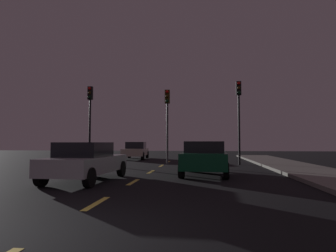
{
  "coord_description": "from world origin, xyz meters",
  "views": [
    {
      "loc": [
        2.45,
        -4.27,
        1.42
      ],
      "look_at": [
        0.26,
        15.35,
        2.51
      ],
      "focal_mm": 32.08,
      "sensor_mm": 36.0,
      "label": 1
    }
  ],
  "objects_px": {
    "traffic_signal_left": "(90,110)",
    "car_oncoming_far": "(136,150)",
    "car_adjacent_lane": "(86,161)",
    "traffic_signal_center": "(167,112)",
    "traffic_signal_right": "(239,107)",
    "car_stopped_ahead": "(205,158)"
  },
  "relations": [
    {
      "from": "traffic_signal_left",
      "to": "car_stopped_ahead",
      "type": "height_order",
      "value": "traffic_signal_left"
    },
    {
      "from": "traffic_signal_right",
      "to": "car_stopped_ahead",
      "type": "bearing_deg",
      "value": -109.86
    },
    {
      "from": "car_oncoming_far",
      "to": "traffic_signal_center",
      "type": "bearing_deg",
      "value": -60.12
    },
    {
      "from": "traffic_signal_left",
      "to": "car_oncoming_far",
      "type": "relative_size",
      "value": 1.2
    },
    {
      "from": "traffic_signal_center",
      "to": "traffic_signal_right",
      "type": "relative_size",
      "value": 0.91
    },
    {
      "from": "car_stopped_ahead",
      "to": "car_oncoming_far",
      "type": "distance_m",
      "value": 13.55
    },
    {
      "from": "car_oncoming_far",
      "to": "car_stopped_ahead",
      "type": "bearing_deg",
      "value": -64.58
    },
    {
      "from": "car_stopped_ahead",
      "to": "car_adjacent_lane",
      "type": "relative_size",
      "value": 0.91
    },
    {
      "from": "traffic_signal_left",
      "to": "traffic_signal_right",
      "type": "relative_size",
      "value": 0.98
    },
    {
      "from": "car_adjacent_lane",
      "to": "car_oncoming_far",
      "type": "relative_size",
      "value": 1.02
    },
    {
      "from": "traffic_signal_left",
      "to": "car_oncoming_far",
      "type": "distance_m",
      "value": 6.91
    },
    {
      "from": "traffic_signal_left",
      "to": "car_stopped_ahead",
      "type": "bearing_deg",
      "value": -39.16
    },
    {
      "from": "traffic_signal_center",
      "to": "car_adjacent_lane",
      "type": "height_order",
      "value": "traffic_signal_center"
    },
    {
      "from": "car_adjacent_lane",
      "to": "traffic_signal_center",
      "type": "bearing_deg",
      "value": 76.97
    },
    {
      "from": "traffic_signal_left",
      "to": "car_adjacent_lane",
      "type": "bearing_deg",
      "value": -69.6
    },
    {
      "from": "traffic_signal_right",
      "to": "car_adjacent_lane",
      "type": "xyz_separation_m",
      "value": [
        -6.68,
        -8.8,
        -3.01
      ]
    },
    {
      "from": "traffic_signal_center",
      "to": "car_adjacent_lane",
      "type": "distance_m",
      "value": 9.43
    },
    {
      "from": "traffic_signal_left",
      "to": "traffic_signal_center",
      "type": "height_order",
      "value": "traffic_signal_left"
    },
    {
      "from": "traffic_signal_right",
      "to": "car_adjacent_lane",
      "type": "relative_size",
      "value": 1.21
    },
    {
      "from": "traffic_signal_right",
      "to": "traffic_signal_left",
      "type": "bearing_deg",
      "value": -180.0
    },
    {
      "from": "car_oncoming_far",
      "to": "traffic_signal_left",
      "type": "bearing_deg",
      "value": -107.37
    },
    {
      "from": "traffic_signal_center",
      "to": "car_stopped_ahead",
      "type": "distance_m",
      "value": 7.22
    }
  ]
}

